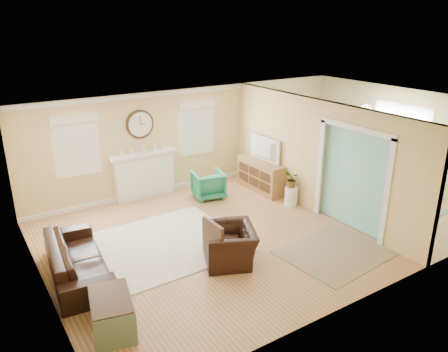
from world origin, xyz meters
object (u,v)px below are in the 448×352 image
(green_chair, at_px, (208,185))
(credenza, at_px, (262,175))
(sofa, at_px, (77,259))
(dining_table, at_px, (361,187))
(eames_chair, at_px, (230,245))

(green_chair, xyz_separation_m, credenza, (1.43, -0.32, 0.06))
(credenza, bearing_deg, sofa, -163.75)
(sofa, bearing_deg, credenza, -68.08)
(sofa, height_order, credenza, credenza)
(sofa, xyz_separation_m, dining_table, (6.77, -0.39, 0.02))
(dining_table, bearing_deg, credenza, 48.30)
(eames_chair, height_order, credenza, credenza)
(green_chair, xyz_separation_m, dining_table, (3.03, -2.22, 0.02))
(credenza, relative_size, dining_table, 0.76)
(dining_table, bearing_deg, green_chair, 61.98)
(eames_chair, bearing_deg, green_chair, -179.86)
(eames_chair, distance_m, credenza, 3.67)
(sofa, relative_size, eames_chair, 2.17)
(sofa, distance_m, dining_table, 6.78)
(eames_chair, relative_size, green_chair, 1.41)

